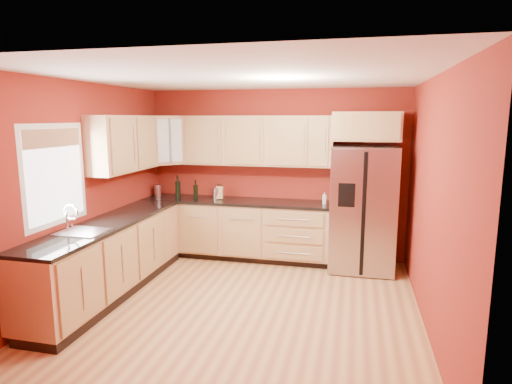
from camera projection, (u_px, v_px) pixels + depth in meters
floor at (242, 306)px, 4.98m from camera, size 4.00×4.00×0.00m
ceiling at (241, 77)px, 4.54m from camera, size 4.00×4.00×0.00m
wall_back at (275, 174)px, 6.68m from camera, size 4.00×0.04×2.60m
wall_front at (163, 250)px, 2.84m from camera, size 4.00×0.04×2.60m
wall_left at (83, 190)px, 5.21m from camera, size 0.04×4.00×2.60m
wall_right at (433, 205)px, 4.31m from camera, size 0.04×4.00×2.60m
base_cabinets_back at (236, 230)px, 6.66m from camera, size 2.90×0.60×0.88m
base_cabinets_left at (109, 259)px, 5.29m from camera, size 0.60×2.80×0.88m
countertop_back at (236, 201)px, 6.58m from camera, size 2.90×0.62×0.04m
countertop_left at (108, 223)px, 5.21m from camera, size 0.62×2.80×0.04m
upper_cabinets_back at (257, 141)px, 6.49m from camera, size 2.30×0.33×0.75m
upper_cabinets_left at (124, 143)px, 5.78m from camera, size 0.33×1.35×0.75m
corner_upper_cabinet at (166, 140)px, 6.65m from camera, size 0.67×0.67×0.75m
over_fridge_cabinet at (366, 126)px, 5.96m from camera, size 0.92×0.60×0.40m
refrigerator at (363, 209)px, 6.09m from camera, size 0.90×0.75×1.78m
window at (55, 175)px, 4.68m from camera, size 0.03×0.90×1.00m
sink_faucet at (82, 219)px, 4.70m from camera, size 0.50×0.42×0.30m
canister_left at (216, 194)px, 6.65m from camera, size 0.12×0.12×0.17m
canister_right at (158, 191)px, 6.86m from camera, size 0.15×0.15×0.19m
wine_bottle_a at (178, 187)px, 6.71m from camera, size 0.10×0.10×0.37m
wine_bottle_b at (196, 189)px, 6.65m from camera, size 0.08×0.08×0.30m
knife_block at (220, 193)px, 6.65m from camera, size 0.11×0.10×0.20m
soap_dispenser at (324, 198)px, 6.26m from camera, size 0.06×0.06×0.17m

